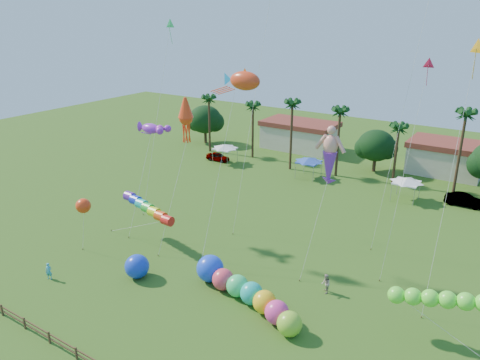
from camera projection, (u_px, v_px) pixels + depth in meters
The scene contains 20 objects.
ground at pixel (168, 328), 35.58m from camera, with size 160.00×160.00×0.00m, color #285116.
tree_line at pixel (392, 148), 66.78m from camera, with size 69.46×8.91×11.00m.
buildings_row at pixel (360, 147), 75.71m from camera, with size 35.00×7.00×4.00m.
tent_row at pixel (307, 161), 66.24m from camera, with size 31.00×4.00×0.60m.
car_a at pixel (218, 157), 75.04m from camera, with size 1.57×3.90×1.33m, color #4C4C54.
car_b at pixel (465, 200), 57.60m from camera, with size 1.62×4.64×1.53m, color #4C4C54.
spectator_a at pixel (49, 271), 41.88m from camera, with size 0.57×0.38×1.57m, color #38A5C6.
spectator_b at pixel (326, 284), 39.79m from camera, with size 0.85×0.66×1.75m, color #A19386.
caterpillar_inflatable at pixel (243, 290), 38.60m from camera, with size 11.83×5.18×2.44m.
blue_ball at pixel (137, 266), 42.06m from camera, with size 2.20×2.20×2.20m, color blue.
rainbow_tube at pixel (153, 216), 46.62m from camera, with size 10.38×2.70×3.98m.
green_worm at pixel (396, 295), 34.19m from camera, with size 10.39×3.53×3.94m.
orange_ball_kite at pixel (83, 206), 45.21m from camera, with size 1.73×1.72×5.71m.
merman_kite at pixel (329, 159), 40.56m from camera, with size 2.37×4.44×13.14m.
fish_kite at pixel (245, 81), 41.74m from camera, with size 4.75×6.94×17.82m.
squid_kite at pixel (186, 118), 43.93m from camera, with size 1.88×4.56×15.31m.
lobster_kite at pixel (151, 129), 48.14m from camera, with size 3.86×4.62×12.08m.
delta_kite_red at pixel (427, 71), 37.39m from camera, with size 1.62×3.28×19.26m.
delta_kite_yellow at pixel (476, 52), 33.14m from camera, with size 1.28×4.78×20.96m.
delta_kite_green at pixel (170, 28), 51.16m from camera, with size 2.08×5.03×21.97m.
Camera 1 is at (20.89, -21.65, 22.78)m, focal length 35.00 mm.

